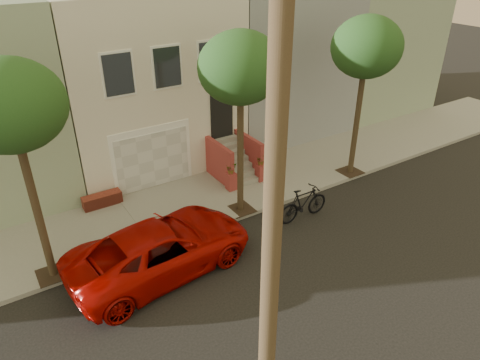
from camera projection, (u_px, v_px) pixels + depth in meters
ground at (284, 285)px, 12.66m from camera, size 90.00×90.00×0.00m
sidewalk at (197, 201)px, 16.57m from camera, size 40.00×3.70×0.15m
house_row at (131, 73)px, 19.17m from camera, size 33.10×11.70×7.00m
tree_left at (10, 107)px, 10.41m from camera, size 2.70×2.57×6.30m
tree_mid at (240, 69)px, 13.49m from camera, size 2.70×2.57×6.30m
tree_right at (367, 48)px, 16.09m from camera, size 2.70×2.57×6.30m
pickup_truck at (161, 248)px, 12.93m from camera, size 5.80×3.15×1.55m
motorcycle at (303, 203)px, 15.41m from camera, size 2.07×0.60×1.24m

